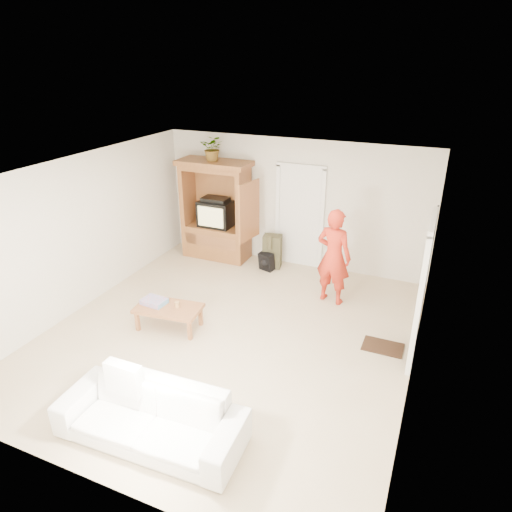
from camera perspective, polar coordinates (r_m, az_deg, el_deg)
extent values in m
plane|color=tan|center=(7.36, -3.36, -9.72)|extent=(6.00, 6.00, 0.00)
plane|color=white|center=(6.30, -3.94, 10.37)|extent=(6.00, 6.00, 0.00)
plane|color=silver|center=(9.32, 4.70, 6.57)|extent=(5.50, 0.00, 5.50)
plane|color=silver|center=(4.64, -21.00, -14.67)|extent=(5.50, 0.00, 5.50)
plane|color=silver|center=(8.26, -20.98, 2.69)|extent=(0.00, 6.00, 6.00)
plane|color=silver|center=(6.11, 20.18, -4.65)|extent=(0.00, 6.00, 6.00)
cube|color=brown|center=(9.94, -4.91, 1.87)|extent=(1.40, 0.60, 0.70)
cube|color=brown|center=(9.94, -8.45, 7.50)|extent=(0.10, 0.60, 1.20)
cube|color=brown|center=(9.34, -1.56, 6.69)|extent=(0.10, 0.60, 1.20)
cube|color=brown|center=(9.85, -4.37, 7.55)|extent=(1.40, 0.06, 1.20)
cube|color=brown|center=(9.46, -5.25, 10.89)|extent=(1.40, 0.60, 0.10)
cube|color=brown|center=(9.43, -5.28, 11.48)|extent=(1.52, 0.68, 0.10)
cube|color=brown|center=(8.81, -0.88, 5.60)|extent=(0.16, 0.67, 1.15)
cube|color=black|center=(9.75, -4.96, 5.34)|extent=(0.70, 0.52, 0.55)
cube|color=tan|center=(9.52, -5.71, 4.86)|extent=(0.58, 0.02, 0.42)
cube|color=black|center=(9.63, -5.11, 7.06)|extent=(0.55, 0.35, 0.08)
cube|color=#A56439|center=(9.67, -5.72, 1.84)|extent=(1.19, 0.03, 0.25)
cube|color=white|center=(9.34, 5.45, 4.77)|extent=(0.85, 0.05, 2.04)
cube|color=black|center=(6.77, 20.05, -4.43)|extent=(0.05, 0.90, 2.04)
cube|color=black|center=(7.75, 21.48, 3.64)|extent=(0.03, 0.60, 0.48)
cube|color=#382316|center=(7.30, 15.57, -10.87)|extent=(0.60, 0.40, 0.02)
imported|color=#4C7238|center=(9.36, -5.41, 13.28)|extent=(0.52, 0.47, 0.51)
imported|color=red|center=(7.99, 9.67, -0.08)|extent=(0.70, 0.53, 1.73)
imported|color=white|center=(5.60, -13.04, -18.96)|extent=(2.19, 0.93, 0.63)
cube|color=#A56439|center=(7.45, -10.89, -6.44)|extent=(1.10, 0.68, 0.06)
cube|color=#A56439|center=(7.59, -14.60, -7.91)|extent=(0.06, 0.06, 0.33)
cube|color=#A56439|center=(7.91, -13.03, -6.36)|extent=(0.06, 0.06, 0.33)
cube|color=#A56439|center=(7.21, -8.30, -9.18)|extent=(0.06, 0.06, 0.33)
cube|color=#A56439|center=(7.54, -6.94, -7.48)|extent=(0.06, 0.06, 0.33)
cube|color=#DD4963|center=(7.55, -12.61, -5.56)|extent=(0.40, 0.31, 0.08)
cylinder|color=tan|center=(7.37, -9.82, -5.99)|extent=(0.08, 0.08, 0.10)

